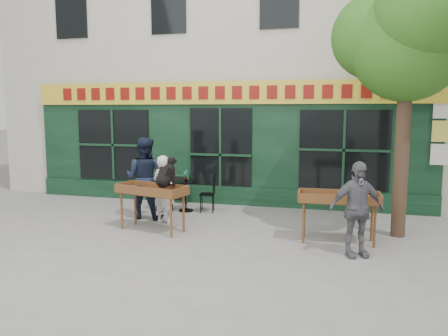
% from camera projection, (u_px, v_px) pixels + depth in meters
% --- Properties ---
extents(ground, '(80.00, 80.00, 0.00)m').
position_uv_depth(ground, '(193.00, 225.00, 9.71)').
color(ground, slate).
rests_on(ground, ground).
extents(building, '(14.00, 7.26, 10.00)m').
position_uv_depth(building, '(249.00, 38.00, 14.77)').
color(building, beige).
rests_on(building, ground).
extents(street_tree, '(3.05, 2.90, 5.60)m').
position_uv_depth(street_tree, '(410.00, 28.00, 8.39)').
color(street_tree, '#382619').
rests_on(street_tree, ground).
extents(book_cart_center, '(1.61, 0.97, 0.99)m').
position_uv_depth(book_cart_center, '(152.00, 193.00, 9.17)').
color(book_cart_center, brown).
rests_on(book_cart_center, ground).
extents(dog, '(0.48, 0.66, 0.60)m').
position_uv_depth(dog, '(166.00, 172.00, 8.97)').
color(dog, black).
rests_on(dog, book_cart_center).
extents(woman, '(0.64, 0.50, 1.55)m').
position_uv_depth(woman, '(164.00, 189.00, 9.80)').
color(woman, silver).
rests_on(woman, ground).
extents(book_cart_right, '(1.53, 0.69, 0.99)m').
position_uv_depth(book_cart_right, '(339.00, 201.00, 8.36)').
color(book_cart_right, brown).
rests_on(book_cart_right, ground).
extents(man_right, '(1.07, 0.76, 1.68)m').
position_uv_depth(man_right, '(356.00, 209.00, 7.56)').
color(man_right, '#56565B').
rests_on(man_right, ground).
extents(bistro_table, '(0.60, 0.60, 0.76)m').
position_uv_depth(bistro_table, '(186.00, 190.00, 11.00)').
color(bistro_table, black).
rests_on(bistro_table, ground).
extents(bistro_chair_left, '(0.50, 0.50, 0.95)m').
position_uv_depth(bistro_chair_left, '(162.00, 189.00, 11.11)').
color(bistro_chair_left, black).
rests_on(bistro_chair_left, ground).
extents(bistro_chair_right, '(0.43, 0.42, 0.95)m').
position_uv_depth(bistro_chair_right, '(211.00, 190.00, 10.90)').
color(bistro_chair_right, black).
rests_on(bistro_chair_right, ground).
extents(potted_plant, '(0.17, 0.15, 0.28)m').
position_uv_depth(potted_plant, '(186.00, 176.00, 10.95)').
color(potted_plant, gray).
rests_on(potted_plant, bistro_table).
extents(man_left, '(0.94, 0.74, 1.92)m').
position_uv_depth(man_left, '(144.00, 178.00, 10.26)').
color(man_left, black).
rests_on(man_left, ground).
extents(chalkboard, '(0.56, 0.21, 0.79)m').
position_uv_depth(chalkboard, '(179.00, 188.00, 12.05)').
color(chalkboard, black).
rests_on(chalkboard, ground).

